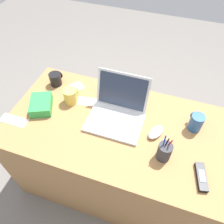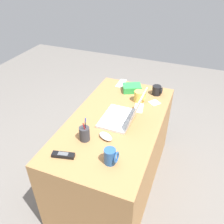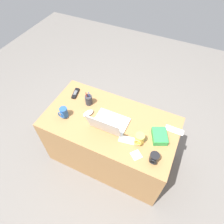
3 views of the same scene
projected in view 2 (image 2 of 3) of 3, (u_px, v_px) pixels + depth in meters
The scene contains 13 objects.
ground_plane at pixel (115, 179), 2.28m from camera, with size 6.00×6.00×0.00m, color slate.
desk at pixel (115, 152), 2.08m from camera, with size 1.32×0.71×0.71m, color #9E7042.
laptop at pixel (123, 115), 1.84m from camera, with size 0.33×0.30×0.24m.
computer_mouse at pixel (106, 136), 1.68m from camera, with size 0.06×0.12×0.04m, color white.
coffee_mug_white at pixel (139, 96), 2.07m from camera, with size 0.09×0.10×0.10m.
coffee_mug_tall at pixel (111, 156), 1.47m from camera, with size 0.08×0.09×0.11m.
coffee_mug_spare at pixel (157, 90), 2.17m from camera, with size 0.08×0.09×0.09m.
cordless_phone at pixel (63, 155), 1.54m from camera, with size 0.08×0.16×0.03m.
pen_holder at pixel (85, 134), 1.65m from camera, with size 0.07×0.07×0.18m.
snack_bag at pixel (132, 88), 2.24m from camera, with size 0.13×0.17×0.06m, color green.
paper_note_near_laptop at pixel (139, 108), 2.01m from camera, with size 0.15×0.07×0.00m, color white.
paper_note_left at pixel (121, 83), 2.38m from camera, with size 0.17×0.06×0.00m, color white.
paper_note_right at pixel (155, 103), 2.08m from camera, with size 0.08×0.08×0.00m, color white.
Camera 2 is at (1.41, 0.52, 1.83)m, focal length 37.92 mm.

